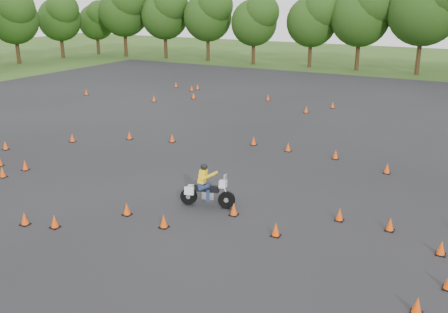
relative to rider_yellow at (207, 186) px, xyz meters
name	(u,v)px	position (x,y,z in m)	size (l,w,h in m)	color
ground	(172,218)	(-0.62, -1.49, -0.82)	(140.00, 140.00, 0.00)	#2D5119
asphalt_pad	(244,169)	(-0.62, 4.51, -0.82)	(62.00, 62.00, 0.00)	black
treeline	(419,30)	(2.52, 33.82, 3.88)	(87.23, 32.31, 11.10)	#203F12
traffic_cones	(232,171)	(-0.69, 3.44, -0.59)	(36.46, 32.99, 0.45)	#F94C0A
rider_yellow	(207,186)	(0.00, 0.00, 0.00)	(2.12, 0.65, 1.64)	yellow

